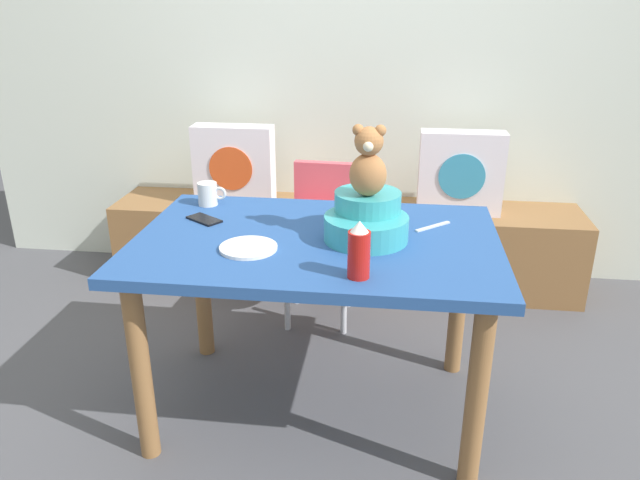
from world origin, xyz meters
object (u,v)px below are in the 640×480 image
object	(u,v)px
pillow_floral_right	(461,173)
cell_phone	(204,219)
highchair	(320,222)
infant_seat_teal	(367,219)
coffee_mug	(208,194)
teddy_bear	(368,163)
pillow_floral_left	(234,165)
dinner_plate_near	(248,248)
ketchup_bottle	(359,251)
dining_table	(317,264)

from	to	relation	value
pillow_floral_right	cell_phone	distance (m)	1.50
pillow_floral_right	highchair	world-z (taller)	pillow_floral_right
infant_seat_teal	coffee_mug	bearing A→B (deg)	156.68
teddy_bear	pillow_floral_right	bearing A→B (deg)	69.01
pillow_floral_left	dinner_plate_near	distance (m)	1.36
ketchup_bottle	coffee_mug	xyz separation A→B (m)	(-0.67, 0.62, -0.04)
pillow_floral_right	highchair	distance (m)	0.83
pillow_floral_left	ketchup_bottle	distance (m)	1.68
pillow_floral_left	teddy_bear	bearing A→B (deg)	-55.23
teddy_bear	dinner_plate_near	size ratio (longest dim) A/B	1.25
teddy_bear	cell_phone	bearing A→B (deg)	170.72
pillow_floral_right	cell_phone	xyz separation A→B (m)	(-1.07, -1.04, 0.06)
teddy_bear	pillow_floral_left	bearing A→B (deg)	124.77
pillow_floral_left	infant_seat_teal	world-z (taller)	same
dining_table	teddy_bear	world-z (taller)	teddy_bear
pillow_floral_right	infant_seat_teal	xyz separation A→B (m)	(-0.44, -1.14, 0.13)
infant_seat_teal	ketchup_bottle	distance (m)	0.33
coffee_mug	highchair	bearing A→B (deg)	46.87
pillow_floral_right	dinner_plate_near	xyz separation A→B (m)	(-0.83, -1.30, 0.07)
highchair	ketchup_bottle	world-z (taller)	ketchup_bottle
coffee_mug	teddy_bear	bearing A→B (deg)	-23.36
dining_table	cell_phone	distance (m)	0.49
highchair	coffee_mug	distance (m)	0.66
ketchup_bottle	cell_phone	size ratio (longest dim) A/B	1.28
pillow_floral_right	infant_seat_teal	bearing A→B (deg)	-110.99
dining_table	teddy_bear	distance (m)	0.42
pillow_floral_right	dinner_plate_near	size ratio (longest dim) A/B	2.20
cell_phone	infant_seat_teal	bearing A→B (deg)	-64.15
pillow_floral_left	ketchup_bottle	bearing A→B (deg)	-61.85
infant_seat_teal	ketchup_bottle	bearing A→B (deg)	-90.94
coffee_mug	dinner_plate_near	distance (m)	0.53
highchair	teddy_bear	xyz separation A→B (m)	(0.26, -0.73, 0.50)
pillow_floral_left	coffee_mug	xyz separation A→B (m)	(0.12, -0.85, 0.11)
pillow_floral_right	ketchup_bottle	xyz separation A→B (m)	(-0.44, -1.47, 0.15)
dining_table	dinner_plate_near	distance (m)	0.28
pillow_floral_right	pillow_floral_left	bearing A→B (deg)	180.00
pillow_floral_right	dining_table	bearing A→B (deg)	-117.94
infant_seat_teal	dinner_plate_near	xyz separation A→B (m)	(-0.40, -0.16, -0.07)
infant_seat_teal	teddy_bear	size ratio (longest dim) A/B	1.32
highchair	teddy_bear	size ratio (longest dim) A/B	3.16
infant_seat_teal	teddy_bear	world-z (taller)	teddy_bear
ketchup_bottle	dinner_plate_near	world-z (taller)	ketchup_bottle
dinner_plate_near	infant_seat_teal	bearing A→B (deg)	21.85
highchair	ketchup_bottle	bearing A→B (deg)	-76.34
teddy_bear	ketchup_bottle	bearing A→B (deg)	-90.94
highchair	coffee_mug	world-z (taller)	coffee_mug
pillow_floral_right	coffee_mug	xyz separation A→B (m)	(-1.11, -0.85, 0.11)
pillow_floral_right	teddy_bear	xyz separation A→B (m)	(-0.44, -1.14, 0.34)
dining_table	highchair	size ratio (longest dim) A/B	1.66
dining_table	highchair	xyz separation A→B (m)	(-0.08, 0.75, -0.11)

